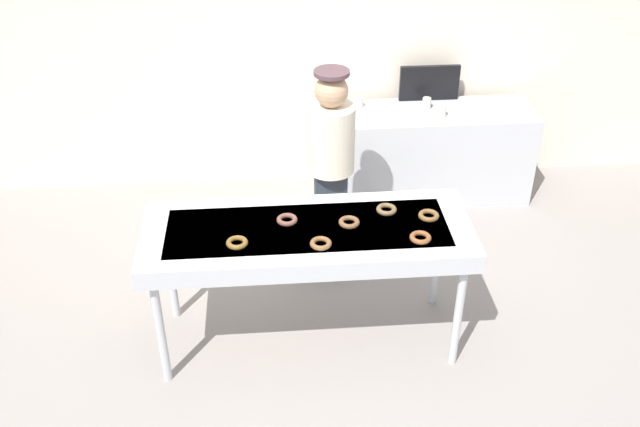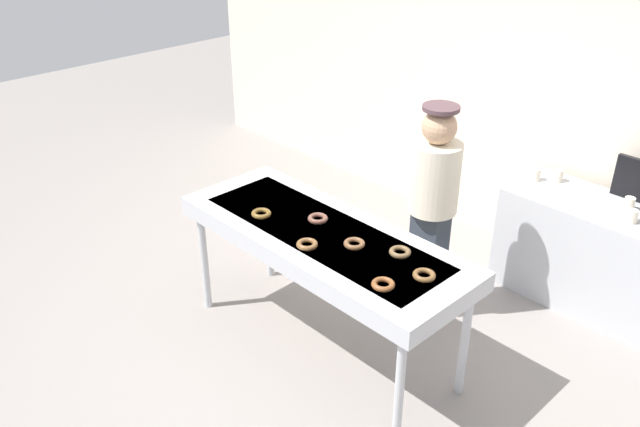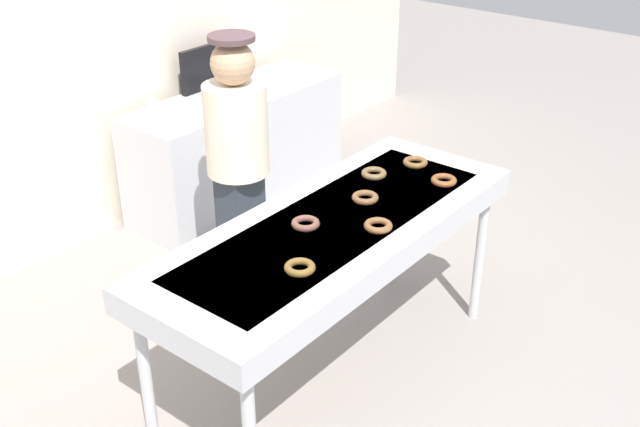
{
  "view_description": "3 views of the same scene",
  "coord_description": "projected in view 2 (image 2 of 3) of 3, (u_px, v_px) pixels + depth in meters",
  "views": [
    {
      "loc": [
        -0.22,
        -3.73,
        3.5
      ],
      "look_at": [
        0.08,
        -0.01,
        1.06
      ],
      "focal_mm": 39.72,
      "sensor_mm": 36.0,
      "label": 1
    },
    {
      "loc": [
        2.69,
        -2.61,
        3.11
      ],
      "look_at": [
        -0.03,
        0.0,
        1.07
      ],
      "focal_mm": 37.11,
      "sensor_mm": 36.0,
      "label": 2
    },
    {
      "loc": [
        -2.57,
        -1.97,
        2.71
      ],
      "look_at": [
        -0.02,
        0.07,
        0.97
      ],
      "focal_mm": 43.2,
      "sensor_mm": 36.0,
      "label": 3
    }
  ],
  "objects": [
    {
      "name": "ground_plane",
      "position": [
        323.0,
        345.0,
        4.78
      ],
      "size": [
        16.0,
        16.0,
        0.0
      ],
      "primitive_type": "plane",
      "color": "gray"
    },
    {
      "name": "back_wall",
      "position": [
        528.0,
        54.0,
        5.39
      ],
      "size": [
        8.0,
        0.12,
        3.37
      ],
      "primitive_type": "cube",
      "color": "beige",
      "rests_on": "ground"
    },
    {
      "name": "fryer_conveyor",
      "position": [
        323.0,
        241.0,
        4.36
      ],
      "size": [
        2.12,
        0.8,
        0.95
      ],
      "color": "#B7BABF",
      "rests_on": "ground"
    },
    {
      "name": "chocolate_donut_0",
      "position": [
        383.0,
        284.0,
        3.76
      ],
      "size": [
        0.19,
        0.19,
        0.03
      ],
      "primitive_type": "torus",
      "rotation": [
        0.0,
        0.0,
        2.43
      ],
      "color": "brown",
      "rests_on": "fryer_conveyor"
    },
    {
      "name": "chocolate_donut_1",
      "position": [
        354.0,
        244.0,
        4.16
      ],
      "size": [
        0.19,
        0.19,
        0.03
      ],
      "primitive_type": "torus",
      "rotation": [
        0.0,
        0.0,
        2.16
      ],
      "color": "brown",
      "rests_on": "fryer_conveyor"
    },
    {
      "name": "chocolate_donut_2",
      "position": [
        400.0,
        252.0,
        4.07
      ],
      "size": [
        0.19,
        0.19,
        0.03
      ],
      "primitive_type": "torus",
      "rotation": [
        0.0,
        0.0,
        2.18
      ],
      "color": "brown",
      "rests_on": "fryer_conveyor"
    },
    {
      "name": "chocolate_donut_3",
      "position": [
        424.0,
        275.0,
        3.85
      ],
      "size": [
        0.17,
        0.17,
        0.03
      ],
      "primitive_type": "torus",
      "rotation": [
        0.0,
        0.0,
        2.82
      ],
      "color": "brown",
      "rests_on": "fryer_conveyor"
    },
    {
      "name": "chocolate_donut_4",
      "position": [
        307.0,
        244.0,
        4.15
      ],
      "size": [
        0.18,
        0.18,
        0.03
      ],
      "primitive_type": "torus",
      "rotation": [
        0.0,
        0.0,
        0.38
      ],
      "color": "brown",
      "rests_on": "fryer_conveyor"
    },
    {
      "name": "chocolate_donut_5",
      "position": [
        318.0,
        218.0,
        4.45
      ],
      "size": [
        0.19,
        0.19,
        0.03
      ],
      "primitive_type": "torus",
      "rotation": [
        0.0,
        0.0,
        2.19
      ],
      "color": "brown",
      "rests_on": "fryer_conveyor"
    },
    {
      "name": "chocolate_donut_6",
      "position": [
        261.0,
        214.0,
        4.51
      ],
      "size": [
        0.16,
        0.16,
        0.03
      ],
      "primitive_type": "torus",
      "rotation": [
        0.0,
        0.0,
        1.38
      ],
      "color": "brown",
      "rests_on": "fryer_conveyor"
    },
    {
      "name": "worker_baker",
      "position": [
        433.0,
        199.0,
        4.7
      ],
      "size": [
        0.35,
        0.35,
        1.66
      ],
      "rotation": [
        0.0,
        0.0,
        3.12
      ],
      "color": "#282F39",
      "rests_on": "ground"
    },
    {
      "name": "prep_counter",
      "position": [
        618.0,
        265.0,
        4.93
      ],
      "size": [
        1.8,
        0.6,
        0.85
      ],
      "primitive_type": "cube",
      "color": "#B7BABF",
      "rests_on": "ground"
    },
    {
      "name": "paper_cup_0",
      "position": [
        558.0,
        176.0,
        5.2
      ],
      "size": [
        0.07,
        0.07,
        0.1
      ],
      "primitive_type": "cylinder",
      "color": "beige",
      "rests_on": "prep_counter"
    },
    {
      "name": "paper_cup_1",
      "position": [
        536.0,
        175.0,
        5.22
      ],
      "size": [
        0.07,
        0.07,
        0.1
      ],
      "primitive_type": "cylinder",
      "color": "beige",
      "rests_on": "prep_counter"
    },
    {
      "name": "paper_cup_2",
      "position": [
        629.0,
        204.0,
        4.78
      ],
      "size": [
        0.07,
        0.07,
        0.1
      ],
      "primitive_type": "cylinder",
      "color": "beige",
      "rests_on": "prep_counter"
    },
    {
      "name": "paper_cup_3",
      "position": [
        632.0,
        216.0,
        4.62
      ],
      "size": [
        0.07,
        0.07,
        0.1
      ],
      "primitive_type": "cylinder",
      "color": "beige",
      "rests_on": "prep_counter"
    }
  ]
}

